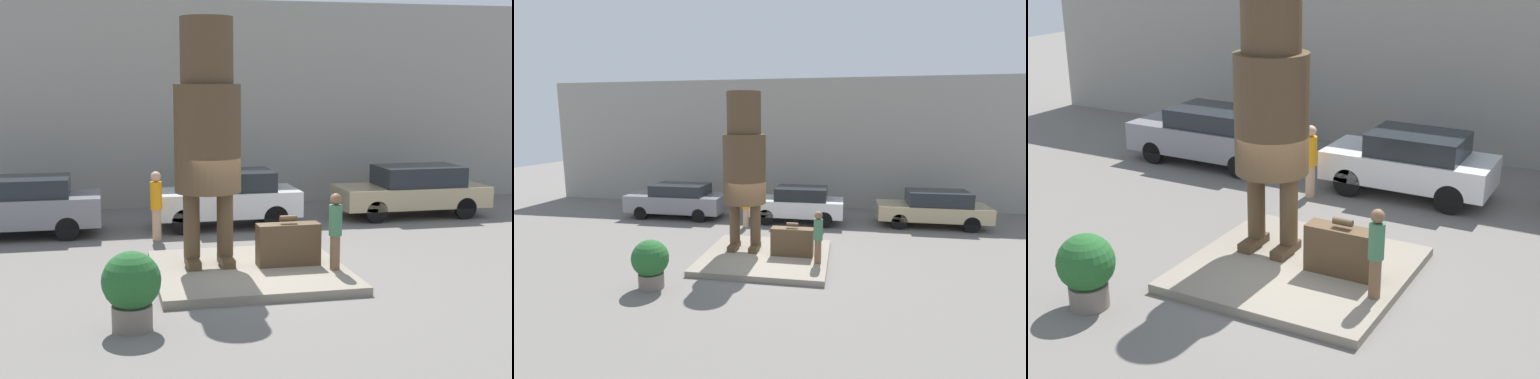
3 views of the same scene
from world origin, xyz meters
The scene contains 11 objects.
ground_plane centered at (0.00, 0.00, 0.00)m, with size 60.00×60.00×0.00m, color slate.
pedestal centered at (0.00, 0.00, 0.09)m, with size 4.03×3.92×0.17m.
building_backdrop centered at (0.00, 8.95, 3.33)m, with size 28.00×0.60×6.66m.
statue_figure centered at (-0.81, 0.45, 3.23)m, with size 1.41×1.41×5.23m.
giant_suitcase centered at (0.86, 0.05, 0.63)m, with size 1.36×0.43×1.09m.
tourist centered at (1.72, -0.52, 1.06)m, with size 0.28×0.28×1.62m.
parked_car_grey centered at (-5.27, 5.10, 0.83)m, with size 4.53×1.85×1.57m.
parked_car_white centered at (0.44, 5.15, 0.85)m, with size 4.07×1.78×1.59m.
parked_car_tan centered at (6.24, 5.52, 0.81)m, with size 4.55×1.78×1.54m.
planter_pot centered at (-2.59, -2.82, 0.73)m, with size 0.99×0.99×1.33m.
worker_hivis centered at (-1.65, 3.87, 0.98)m, with size 0.30×0.30×1.79m.
Camera 2 is at (2.46, -12.26, 4.41)m, focal length 28.00 mm.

